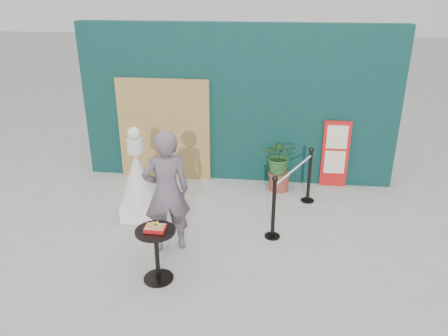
# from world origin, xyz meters

# --- Properties ---
(ground) EXTENTS (60.00, 60.00, 0.00)m
(ground) POSITION_xyz_m (0.00, 0.00, 0.00)
(ground) COLOR #ADAAA5
(ground) RESTS_ON ground
(back_wall) EXTENTS (6.00, 0.30, 3.00)m
(back_wall) POSITION_xyz_m (0.00, 3.15, 1.50)
(back_wall) COLOR #0A302D
(back_wall) RESTS_ON ground
(bamboo_fence) EXTENTS (1.80, 0.08, 2.00)m
(bamboo_fence) POSITION_xyz_m (-1.40, 2.94, 1.00)
(bamboo_fence) COLOR tan
(bamboo_fence) RESTS_ON ground
(woman) EXTENTS (0.79, 0.67, 1.83)m
(woman) POSITION_xyz_m (-0.72, 0.42, 0.92)
(woman) COLOR #645662
(woman) RESTS_ON ground
(menu_board) EXTENTS (0.50, 0.07, 1.30)m
(menu_board) POSITION_xyz_m (1.90, 2.95, 0.65)
(menu_board) COLOR red
(menu_board) RESTS_ON ground
(statue) EXTENTS (0.62, 0.62, 1.58)m
(statue) POSITION_xyz_m (-1.42, 1.27, 0.65)
(statue) COLOR white
(statue) RESTS_ON ground
(cafe_table) EXTENTS (0.52, 0.52, 0.75)m
(cafe_table) POSITION_xyz_m (-0.68, -0.33, 0.50)
(cafe_table) COLOR black
(cafe_table) RESTS_ON ground
(food_basket) EXTENTS (0.26, 0.19, 0.11)m
(food_basket) POSITION_xyz_m (-0.68, -0.33, 0.79)
(food_basket) COLOR red
(food_basket) RESTS_ON cafe_table
(planter) EXTENTS (0.61, 0.53, 1.03)m
(planter) POSITION_xyz_m (0.87, 2.62, 0.60)
(planter) COLOR brown
(planter) RESTS_ON ground
(stanchion_barrier) EXTENTS (0.84, 1.54, 1.03)m
(stanchion_barrier) POSITION_xyz_m (1.09, 1.57, 0.49)
(stanchion_barrier) COLOR black
(stanchion_barrier) RESTS_ON ground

